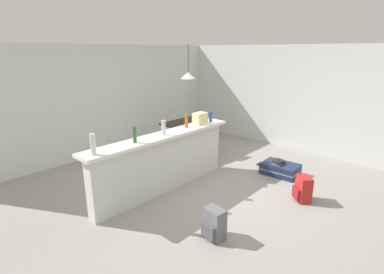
{
  "coord_description": "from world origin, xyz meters",
  "views": [
    {
      "loc": [
        -3.76,
        -2.99,
        2.38
      ],
      "look_at": [
        0.12,
        0.6,
        0.79
      ],
      "focal_mm": 27.24,
      "sensor_mm": 36.0,
      "label": 1
    }
  ],
  "objects_px": {
    "book_stack": "(279,162)",
    "backpack_red": "(303,189)",
    "bottle_white": "(93,144)",
    "grocery_bag": "(200,118)",
    "bottle_blue": "(211,117)",
    "suitcase_flat_navy": "(280,169)",
    "bottle_amber": "(186,120)",
    "pendant_lamp": "(188,75)",
    "backpack_grey": "(214,224)",
    "dining_chair_near_partition": "(203,135)",
    "dining_table": "(188,126)",
    "bottle_green": "(135,135)",
    "bottle_clear": "(164,128)"
  },
  "relations": [
    {
      "from": "backpack_red",
      "to": "book_stack",
      "type": "bearing_deg",
      "value": 48.29
    },
    {
      "from": "bottle_green",
      "to": "pendant_lamp",
      "type": "bearing_deg",
      "value": 24.28
    },
    {
      "from": "grocery_bag",
      "to": "pendant_lamp",
      "type": "distance_m",
      "value": 1.42
    },
    {
      "from": "bottle_green",
      "to": "bottle_clear",
      "type": "distance_m",
      "value": 0.58
    },
    {
      "from": "pendant_lamp",
      "to": "bottle_clear",
      "type": "bearing_deg",
      "value": -148.56
    },
    {
      "from": "grocery_bag",
      "to": "backpack_red",
      "type": "xyz_separation_m",
      "value": [
        0.32,
        -1.96,
        -0.93
      ]
    },
    {
      "from": "bottle_green",
      "to": "suitcase_flat_navy",
      "type": "height_order",
      "value": "bottle_green"
    },
    {
      "from": "suitcase_flat_navy",
      "to": "book_stack",
      "type": "height_order",
      "value": "book_stack"
    },
    {
      "from": "bottle_blue",
      "to": "backpack_grey",
      "type": "distance_m",
      "value": 2.44
    },
    {
      "from": "bottle_amber",
      "to": "book_stack",
      "type": "xyz_separation_m",
      "value": [
        1.37,
        -1.19,
        -0.89
      ]
    },
    {
      "from": "bottle_white",
      "to": "book_stack",
      "type": "bearing_deg",
      "value": -18.71
    },
    {
      "from": "dining_table",
      "to": "backpack_red",
      "type": "relative_size",
      "value": 2.62
    },
    {
      "from": "bottle_amber",
      "to": "bottle_white",
      "type": "bearing_deg",
      "value": -177.4
    },
    {
      "from": "bottle_white",
      "to": "bottle_amber",
      "type": "bearing_deg",
      "value": 2.6
    },
    {
      "from": "bottle_white",
      "to": "grocery_bag",
      "type": "relative_size",
      "value": 1.14
    },
    {
      "from": "bottle_clear",
      "to": "dining_chair_near_partition",
      "type": "bearing_deg",
      "value": 19.68
    },
    {
      "from": "bottle_green",
      "to": "dining_table",
      "type": "height_order",
      "value": "bottle_green"
    },
    {
      "from": "bottle_clear",
      "to": "bottle_amber",
      "type": "bearing_deg",
      "value": 5.68
    },
    {
      "from": "bottle_clear",
      "to": "bottle_green",
      "type": "bearing_deg",
      "value": 179.28
    },
    {
      "from": "dining_table",
      "to": "dining_chair_near_partition",
      "type": "xyz_separation_m",
      "value": [
        -0.0,
        -0.48,
        -0.13
      ]
    },
    {
      "from": "backpack_grey",
      "to": "dining_chair_near_partition",
      "type": "bearing_deg",
      "value": 43.33
    },
    {
      "from": "bottle_clear",
      "to": "bottle_blue",
      "type": "xyz_separation_m",
      "value": [
        1.23,
        0.0,
        -0.02
      ]
    },
    {
      "from": "bottle_clear",
      "to": "dining_chair_near_partition",
      "type": "height_order",
      "value": "bottle_clear"
    },
    {
      "from": "backpack_red",
      "to": "grocery_bag",
      "type": "bearing_deg",
      "value": 99.44
    },
    {
      "from": "bottle_blue",
      "to": "bottle_clear",
      "type": "bearing_deg",
      "value": -179.9
    },
    {
      "from": "dining_chair_near_partition",
      "to": "backpack_grey",
      "type": "distance_m",
      "value": 3.08
    },
    {
      "from": "dining_table",
      "to": "backpack_red",
      "type": "bearing_deg",
      "value": -98.85
    },
    {
      "from": "grocery_bag",
      "to": "dining_chair_near_partition",
      "type": "height_order",
      "value": "grocery_bag"
    },
    {
      "from": "pendant_lamp",
      "to": "backpack_grey",
      "type": "relative_size",
      "value": 1.87
    },
    {
      "from": "grocery_bag",
      "to": "suitcase_flat_navy",
      "type": "distance_m",
      "value": 1.9
    },
    {
      "from": "bottle_green",
      "to": "suitcase_flat_navy",
      "type": "bearing_deg",
      "value": -24.26
    },
    {
      "from": "backpack_grey",
      "to": "bottle_green",
      "type": "bearing_deg",
      "value": 94.05
    },
    {
      "from": "bottle_blue",
      "to": "book_stack",
      "type": "height_order",
      "value": "bottle_blue"
    },
    {
      "from": "bottle_clear",
      "to": "dining_table",
      "type": "height_order",
      "value": "bottle_clear"
    },
    {
      "from": "bottle_white",
      "to": "backpack_grey",
      "type": "bearing_deg",
      "value": -60.87
    },
    {
      "from": "backpack_red",
      "to": "bottle_white",
      "type": "bearing_deg",
      "value": 143.57
    },
    {
      "from": "bottle_blue",
      "to": "pendant_lamp",
      "type": "bearing_deg",
      "value": 66.22
    },
    {
      "from": "bottle_white",
      "to": "pendant_lamp",
      "type": "xyz_separation_m",
      "value": [
        2.97,
        1.06,
        0.66
      ]
    },
    {
      "from": "bottle_blue",
      "to": "book_stack",
      "type": "bearing_deg",
      "value": -56.54
    },
    {
      "from": "grocery_bag",
      "to": "pendant_lamp",
      "type": "xyz_separation_m",
      "value": [
        0.73,
        0.99,
        0.7
      ]
    },
    {
      "from": "bottle_clear",
      "to": "backpack_grey",
      "type": "xyz_separation_m",
      "value": [
        -0.48,
        -1.47,
        -0.94
      ]
    },
    {
      "from": "book_stack",
      "to": "backpack_red",
      "type": "bearing_deg",
      "value": -131.71
    },
    {
      "from": "bottle_green",
      "to": "backpack_red",
      "type": "height_order",
      "value": "bottle_green"
    },
    {
      "from": "bottle_blue",
      "to": "grocery_bag",
      "type": "xyz_separation_m",
      "value": [
        -0.28,
        0.03,
        0.0
      ]
    },
    {
      "from": "bottle_amber",
      "to": "pendant_lamp",
      "type": "bearing_deg",
      "value": 42.01
    },
    {
      "from": "suitcase_flat_navy",
      "to": "backpack_grey",
      "type": "height_order",
      "value": "backpack_grey"
    },
    {
      "from": "bottle_clear",
      "to": "bottle_amber",
      "type": "xyz_separation_m",
      "value": [
        0.61,
        0.06,
        0.0
      ]
    },
    {
      "from": "bottle_white",
      "to": "suitcase_flat_navy",
      "type": "xyz_separation_m",
      "value": [
        3.3,
        -1.14,
        -1.06
      ]
    },
    {
      "from": "bottle_clear",
      "to": "dining_chair_near_partition",
      "type": "distance_m",
      "value": 1.96
    },
    {
      "from": "dining_table",
      "to": "suitcase_flat_navy",
      "type": "bearing_deg",
      "value": -83.4
    }
  ]
}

